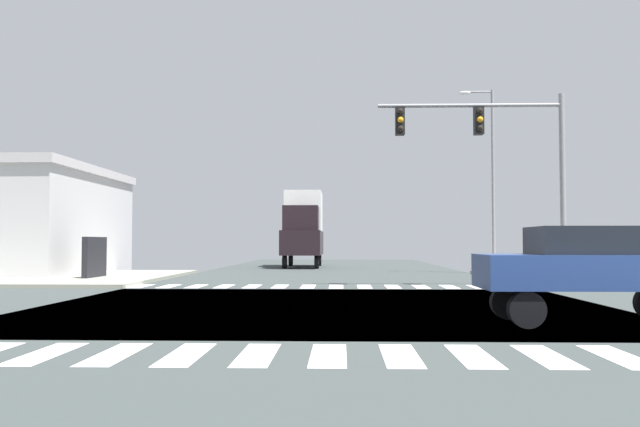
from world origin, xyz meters
name	(u,v)px	position (x,y,z in m)	size (l,w,h in m)	color
ground	(324,307)	(0.00, 0.00, -0.03)	(90.00, 90.00, 0.05)	#363D3C
sidewalk_corner_nw	(30,277)	(-13.00, 12.00, 0.07)	(12.00, 12.00, 0.14)	gray
crosswalk_near	(293,355)	(-0.25, -7.30, 0.00)	(13.50, 2.00, 0.01)	white
crosswalk_far	(322,286)	(-0.25, 7.30, 0.00)	(13.50, 2.00, 0.01)	white
traffic_signal_mast	(491,144)	(5.78, 7.30, 5.07)	(6.62, 0.55, 6.87)	gray
street_lamp	(489,165)	(7.97, 17.79, 5.51)	(1.78, 0.32, 9.39)	gray
sedan_farside_1	(592,266)	(5.29, -3.50, 1.12)	(4.30, 1.80, 1.88)	black
box_truck_trailing_1	(303,227)	(-2.00, 26.28, 2.56)	(2.40, 7.20, 4.85)	black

